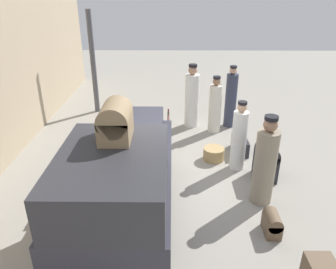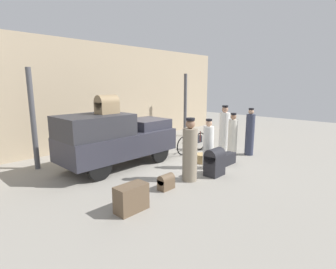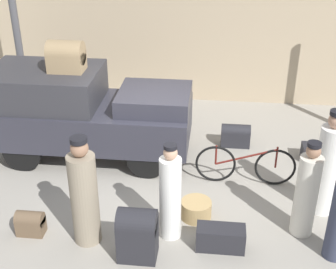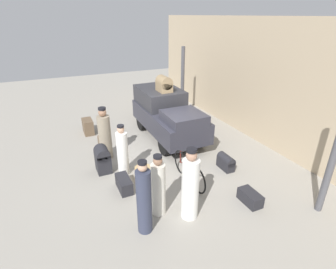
{
  "view_description": "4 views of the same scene",
  "coord_description": "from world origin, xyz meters",
  "px_view_note": "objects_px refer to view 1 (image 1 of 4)",
  "views": [
    {
      "loc": [
        -6.28,
        0.12,
        3.98
      ],
      "look_at": [
        0.2,
        0.2,
        0.95
      ],
      "focal_mm": 35.0,
      "sensor_mm": 36.0,
      "label": 1
    },
    {
      "loc": [
        -6.53,
        -6.15,
        2.76
      ],
      "look_at": [
        0.2,
        0.2,
        0.95
      ],
      "focal_mm": 28.0,
      "sensor_mm": 36.0,
      "label": 2
    },
    {
      "loc": [
        1.02,
        -7.24,
        4.92
      ],
      "look_at": [
        0.2,
        0.2,
        0.95
      ],
      "focal_mm": 50.0,
      "sensor_mm": 36.0,
      "label": 3
    },
    {
      "loc": [
        7.3,
        -3.06,
        4.54
      ],
      "look_at": [
        0.2,
        0.2,
        0.95
      ],
      "focal_mm": 28.0,
      "sensor_mm": 36.0,
      "label": 4
    }
  ],
  "objects_px": {
    "porter_standing_middle": "(239,139)",
    "porter_with_bicycle": "(215,107)",
    "porter_lifting_near_truck": "(265,164)",
    "suitcase_black_upright": "(266,160)",
    "conductor_in_dark_uniform": "(231,99)",
    "porter_carrying_trunk": "(192,99)",
    "trunk_umber_medium": "(240,145)",
    "wicker_basket": "(214,154)",
    "suitcase_tan_flat": "(114,138)",
    "truck": "(122,176)",
    "bicycle": "(168,131)",
    "trunk_on_truck_roof": "(115,122)",
    "trunk_wicker_pale": "(136,117)",
    "trunk_barrel_dark": "(272,223)"
  },
  "relations": [
    {
      "from": "porter_standing_middle",
      "to": "porter_with_bicycle",
      "type": "bearing_deg",
      "value": 8.13
    },
    {
      "from": "wicker_basket",
      "to": "trunk_umber_medium",
      "type": "height_order",
      "value": "trunk_umber_medium"
    },
    {
      "from": "conductor_in_dark_uniform",
      "to": "trunk_wicker_pale",
      "type": "xyz_separation_m",
      "value": [
        0.25,
        2.84,
        -0.69
      ]
    },
    {
      "from": "bicycle",
      "to": "suitcase_black_upright",
      "type": "bearing_deg",
      "value": -127.29
    },
    {
      "from": "bicycle",
      "to": "porter_standing_middle",
      "type": "xyz_separation_m",
      "value": [
        -1.22,
        -1.62,
        0.37
      ]
    },
    {
      "from": "trunk_wicker_pale",
      "to": "porter_with_bicycle",
      "type": "bearing_deg",
      "value": -105.84
    },
    {
      "from": "trunk_barrel_dark",
      "to": "porter_lifting_near_truck",
      "type": "bearing_deg",
      "value": -2.3
    },
    {
      "from": "porter_lifting_near_truck",
      "to": "suitcase_black_upright",
      "type": "distance_m",
      "value": 0.97
    },
    {
      "from": "trunk_umber_medium",
      "to": "suitcase_black_upright",
      "type": "height_order",
      "value": "suitcase_black_upright"
    },
    {
      "from": "porter_with_bicycle",
      "to": "trunk_on_truck_roof",
      "type": "bearing_deg",
      "value": 154.33
    },
    {
      "from": "trunk_umber_medium",
      "to": "suitcase_tan_flat",
      "type": "relative_size",
      "value": 1.21
    },
    {
      "from": "wicker_basket",
      "to": "trunk_umber_medium",
      "type": "distance_m",
      "value": 0.83
    },
    {
      "from": "porter_lifting_near_truck",
      "to": "suitcase_tan_flat",
      "type": "bearing_deg",
      "value": 54.59
    },
    {
      "from": "porter_lifting_near_truck",
      "to": "suitcase_black_upright",
      "type": "relative_size",
      "value": 2.16
    },
    {
      "from": "truck",
      "to": "porter_with_bicycle",
      "type": "xyz_separation_m",
      "value": [
        4.07,
        -2.07,
        -0.24
      ]
    },
    {
      "from": "truck",
      "to": "suitcase_tan_flat",
      "type": "xyz_separation_m",
      "value": [
        3.06,
        0.69,
        -0.74
      ]
    },
    {
      "from": "bicycle",
      "to": "trunk_on_truck_roof",
      "type": "bearing_deg",
      "value": 167.83
    },
    {
      "from": "conductor_in_dark_uniform",
      "to": "porter_carrying_trunk",
      "type": "distance_m",
      "value": 1.15
    },
    {
      "from": "trunk_umber_medium",
      "to": "suitcase_tan_flat",
      "type": "xyz_separation_m",
      "value": [
        0.28,
        3.28,
        0.06
      ]
    },
    {
      "from": "porter_carrying_trunk",
      "to": "suitcase_tan_flat",
      "type": "relative_size",
      "value": 3.06
    },
    {
      "from": "trunk_umber_medium",
      "to": "porter_with_bicycle",
      "type": "bearing_deg",
      "value": 22.06
    },
    {
      "from": "porter_with_bicycle",
      "to": "trunk_umber_medium",
      "type": "height_order",
      "value": "porter_with_bicycle"
    },
    {
      "from": "conductor_in_dark_uniform",
      "to": "porter_standing_middle",
      "type": "distance_m",
      "value": 2.5
    },
    {
      "from": "conductor_in_dark_uniform",
      "to": "truck",
      "type": "bearing_deg",
      "value": 150.09
    },
    {
      "from": "conductor_in_dark_uniform",
      "to": "wicker_basket",
      "type": "bearing_deg",
      "value": 161.5
    },
    {
      "from": "wicker_basket",
      "to": "porter_lifting_near_truck",
      "type": "relative_size",
      "value": 0.28
    },
    {
      "from": "porter_with_bicycle",
      "to": "suitcase_tan_flat",
      "type": "relative_size",
      "value": 2.68
    },
    {
      "from": "truck",
      "to": "porter_standing_middle",
      "type": "distance_m",
      "value": 3.1
    },
    {
      "from": "porter_carrying_trunk",
      "to": "suitcase_tan_flat",
      "type": "height_order",
      "value": "porter_carrying_trunk"
    },
    {
      "from": "porter_standing_middle",
      "to": "porter_with_bicycle",
      "type": "relative_size",
      "value": 1.0
    },
    {
      "from": "porter_carrying_trunk",
      "to": "porter_standing_middle",
      "type": "height_order",
      "value": "porter_carrying_trunk"
    },
    {
      "from": "bicycle",
      "to": "porter_carrying_trunk",
      "type": "xyz_separation_m",
      "value": [
        1.28,
        -0.69,
        0.47
      ]
    },
    {
      "from": "suitcase_black_upright",
      "to": "bicycle",
      "type": "bearing_deg",
      "value": 52.71
    },
    {
      "from": "bicycle",
      "to": "porter_lifting_near_truck",
      "type": "relative_size",
      "value": 1.01
    },
    {
      "from": "suitcase_tan_flat",
      "to": "trunk_barrel_dark",
      "type": "bearing_deg",
      "value": -135.2
    },
    {
      "from": "conductor_in_dark_uniform",
      "to": "porter_standing_middle",
      "type": "relative_size",
      "value": 1.12
    },
    {
      "from": "wicker_basket",
      "to": "trunk_on_truck_roof",
      "type": "height_order",
      "value": "trunk_on_truck_roof"
    },
    {
      "from": "conductor_in_dark_uniform",
      "to": "porter_carrying_trunk",
      "type": "bearing_deg",
      "value": 89.55
    },
    {
      "from": "porter_with_bicycle",
      "to": "trunk_barrel_dark",
      "type": "distance_m",
      "value": 4.36
    },
    {
      "from": "porter_carrying_trunk",
      "to": "suitcase_black_upright",
      "type": "relative_size",
      "value": 2.22
    },
    {
      "from": "truck",
      "to": "suitcase_black_upright",
      "type": "bearing_deg",
      "value": -61.8
    },
    {
      "from": "bicycle",
      "to": "porter_standing_middle",
      "type": "distance_m",
      "value": 2.06
    },
    {
      "from": "bicycle",
      "to": "suitcase_tan_flat",
      "type": "relative_size",
      "value": 3.01
    },
    {
      "from": "truck",
      "to": "trunk_umber_medium",
      "type": "bearing_deg",
      "value": -42.92
    },
    {
      "from": "truck",
      "to": "trunk_wicker_pale",
      "type": "distance_m",
      "value": 4.81
    },
    {
      "from": "truck",
      "to": "suitcase_tan_flat",
      "type": "distance_m",
      "value": 3.23
    },
    {
      "from": "trunk_barrel_dark",
      "to": "suitcase_black_upright",
      "type": "bearing_deg",
      "value": -10.44
    },
    {
      "from": "trunk_umber_medium",
      "to": "trunk_wicker_pale",
      "type": "xyz_separation_m",
      "value": [
        1.94,
        2.85,
        -0.03
      ]
    },
    {
      "from": "trunk_wicker_pale",
      "to": "suitcase_tan_flat",
      "type": "bearing_deg",
      "value": 165.66
    },
    {
      "from": "porter_carrying_trunk",
      "to": "suitcase_tan_flat",
      "type": "xyz_separation_m",
      "value": [
        -1.42,
        2.12,
        -0.61
      ]
    }
  ]
}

